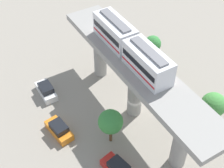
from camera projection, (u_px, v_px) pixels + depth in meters
ground_plane at (134, 111)px, 43.76m from camera, size 120.00×120.00×0.00m
viaduct at (136, 77)px, 39.39m from camera, size 5.20×28.00×8.47m
train at (130, 46)px, 37.80m from camera, size 2.64×13.55×3.24m
parked_car_orange at (59, 130)px, 40.60m from camera, size 2.38×4.41×1.76m
parked_car_red at (118, 168)px, 36.59m from camera, size 2.65×4.49×1.76m
parked_car_white at (46, 90)px, 45.60m from camera, size 1.81×4.20×1.76m
tree_near_viaduct at (213, 105)px, 40.28m from camera, size 3.19×3.19×4.83m
tree_mid_lot at (153, 44)px, 48.75m from camera, size 2.54×2.54×4.89m
tree_far_corner at (111, 122)px, 37.89m from camera, size 3.00×3.00×5.06m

